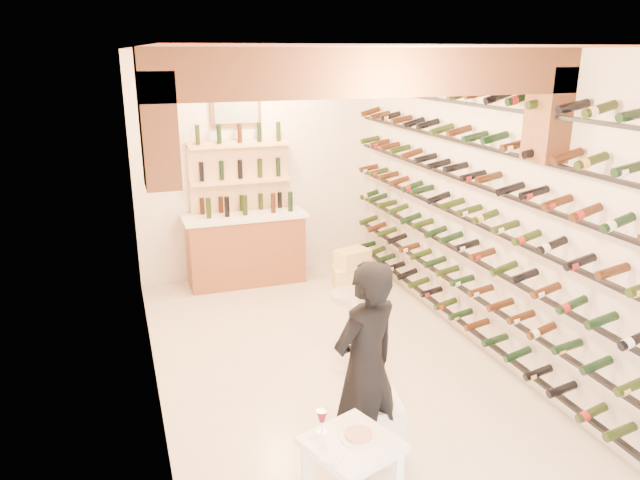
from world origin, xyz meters
The scene contains 11 objects.
ground centered at (0.00, 0.00, 0.00)m, with size 6.00×6.00×0.00m, color beige.
room_shell centered at (0.00, -0.26, 2.25)m, with size 3.52×6.02×3.21m.
wine_rack centered at (1.53, 0.00, 1.55)m, with size 0.32×5.70×2.56m.
back_counter centered at (-0.30, 2.65, 0.53)m, with size 1.70×0.62×1.29m.
back_shelving centered at (-0.30, 2.89, 1.17)m, with size 1.40×0.31×2.73m.
tasting_table centered at (-0.67, -2.27, 0.63)m, with size 0.68×0.68×0.94m.
white_stool centered at (-0.15, -1.50, 0.25)m, with size 0.40×0.40×0.50m, color white.
person centered at (-0.29, -1.59, 0.87)m, with size 0.63×0.42×1.73m, color black.
chrome_barstool centered at (0.20, -0.07, 0.48)m, with size 0.43×0.43×0.83m.
crate_lower centered at (1.03, 1.92, 0.16)m, with size 0.53×0.37×0.32m, color #E9CD80.
crate_upper centered at (1.03, 1.92, 0.44)m, with size 0.44×0.30×0.26m, color #E9CD80.
Camera 1 is at (-1.94, -5.34, 3.17)m, focal length 33.83 mm.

